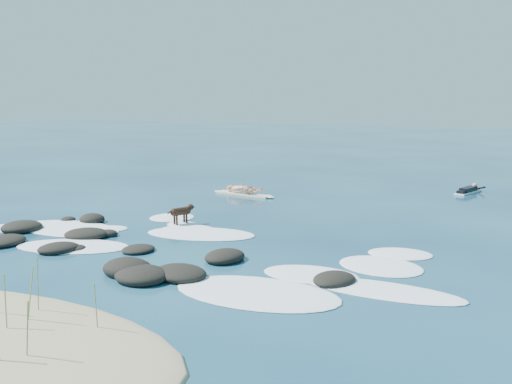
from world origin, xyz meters
The scene contains 6 objects.
ground centered at (0.00, 0.00, 0.00)m, with size 160.00×160.00×0.00m, color #0A2642.
reef_rocks centered at (-2.03, -2.70, 0.10)m, with size 13.25×6.21×0.53m.
breaking_foam centered at (-0.08, -1.12, 0.01)m, with size 15.88×8.28×0.12m.
standing_surfer_rig centered at (-2.65, 7.93, 0.74)m, with size 3.30×0.97×1.88m.
paddling_surfer_rig centered at (6.43, 13.00, 0.13)m, with size 1.23×2.23×0.39m.
dog centered at (-1.74, 1.49, 0.48)m, with size 0.58×1.08×0.72m.
Camera 1 is at (8.87, -14.65, 4.24)m, focal length 40.00 mm.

